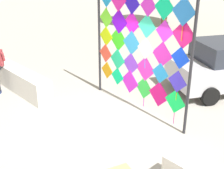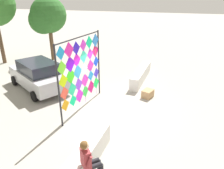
{
  "view_description": "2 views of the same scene",
  "coord_description": "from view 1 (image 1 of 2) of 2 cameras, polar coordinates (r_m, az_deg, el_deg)",
  "views": [
    {
      "loc": [
        4.84,
        -4.44,
        4.06
      ],
      "look_at": [
        -0.28,
        0.39,
        1.03
      ],
      "focal_mm": 48.82,
      "sensor_mm": 36.0,
      "label": 1
    },
    {
      "loc": [
        -8.07,
        -2.88,
        4.9
      ],
      "look_at": [
        0.29,
        0.13,
        1.11
      ],
      "focal_mm": 33.67,
      "sensor_mm": 36.0,
      "label": 2
    }
  ],
  "objects": [
    {
      "name": "kite_display_rack",
      "position": [
        8.03,
        5.04,
        7.67
      ],
      "size": [
        3.43,
        0.28,
        3.35
      ],
      "color": "#232328",
      "rests_on": "ground"
    },
    {
      "name": "plaza_ledge_left",
      "position": [
        10.42,
        -17.75,
        1.29
      ],
      "size": [
        3.71,
        0.51,
        0.72
      ],
      "primitive_type": "cube",
      "color": "silver",
      "rests_on": "ground"
    },
    {
      "name": "ground",
      "position": [
        7.72,
        -0.67,
        -8.47
      ],
      "size": [
        120.0,
        120.0,
        0.0
      ],
      "primitive_type": "plane",
      "color": "#9E998E"
    }
  ]
}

